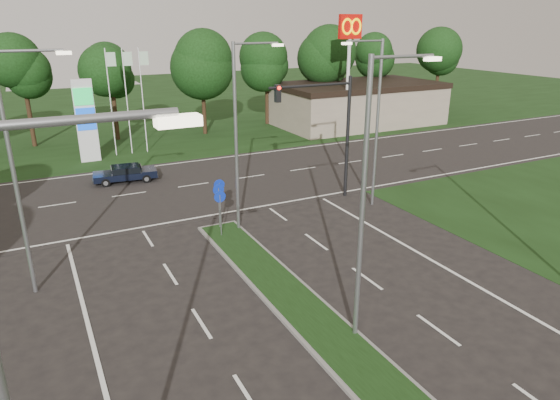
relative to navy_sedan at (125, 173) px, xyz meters
name	(u,v)px	position (x,y,z in m)	size (l,w,h in m)	color
verge_far	(102,112)	(2.66, 28.31, -0.58)	(160.00, 50.00, 0.02)	black
cross_road	(178,187)	(2.66, -2.69, -0.58)	(160.00, 12.00, 0.02)	black
median_kerb	(372,378)	(2.66, -22.69, -0.52)	(2.00, 26.00, 0.12)	slate
commercial_building	(357,104)	(24.66, 9.31, 1.42)	(16.00, 9.00, 4.00)	gray
streetlight_median_near	(369,190)	(3.67, -20.69, 4.50)	(2.53, 0.22, 9.00)	gray
streetlight_median_far	(240,129)	(3.67, -10.69, 4.50)	(2.53, 0.22, 9.00)	gray
streetlight_left_far	(18,164)	(-5.63, -12.69, 4.50)	(2.53, 0.22, 9.00)	gray
streetlight_right_far	(375,116)	(11.46, -10.69, 4.50)	(2.53, 0.22, 9.00)	gray
traffic_signal	(329,120)	(9.85, -8.69, 4.08)	(5.10, 0.42, 7.00)	black
median_signs	(219,198)	(2.66, -10.29, 1.14)	(1.16, 1.76, 2.38)	gray
gas_pylon	(89,118)	(-1.12, 6.36, 2.62)	(5.80, 1.26, 8.00)	silver
mcdonalds_sign	(350,44)	(20.66, 5.28, 7.41)	(2.20, 0.47, 10.40)	silver
treeline_far	(121,59)	(2.77, 13.25, 6.25)	(6.00, 6.00, 9.90)	black
navy_sedan	(125,173)	(0.00, 0.00, 0.00)	(4.06, 2.03, 1.07)	black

